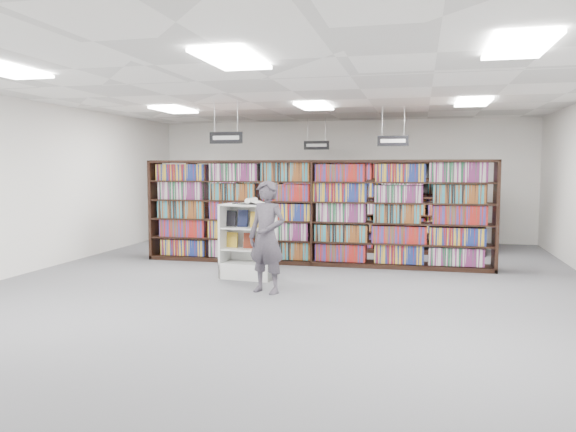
% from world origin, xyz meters
% --- Properties ---
extents(floor, '(12.00, 12.00, 0.00)m').
position_xyz_m(floor, '(0.00, 0.00, 0.00)').
color(floor, '#49494E').
rests_on(floor, ground).
extents(ceiling, '(10.00, 12.00, 0.10)m').
position_xyz_m(ceiling, '(0.00, 0.00, 3.20)').
color(ceiling, white).
rests_on(ceiling, wall_back).
extents(wall_back, '(10.00, 0.10, 3.20)m').
position_xyz_m(wall_back, '(0.00, 6.00, 1.60)').
color(wall_back, silver).
rests_on(wall_back, ground).
extents(wall_front, '(10.00, 0.10, 3.20)m').
position_xyz_m(wall_front, '(0.00, -6.00, 1.60)').
color(wall_front, silver).
rests_on(wall_front, ground).
extents(wall_left, '(0.10, 12.00, 3.20)m').
position_xyz_m(wall_left, '(-5.00, 0.00, 1.60)').
color(wall_left, silver).
rests_on(wall_left, ground).
extents(bookshelf_row_near, '(7.00, 0.60, 2.10)m').
position_xyz_m(bookshelf_row_near, '(0.00, 2.00, 1.05)').
color(bookshelf_row_near, black).
rests_on(bookshelf_row_near, floor).
extents(bookshelf_row_mid, '(7.00, 0.60, 2.10)m').
position_xyz_m(bookshelf_row_mid, '(0.00, 4.00, 1.05)').
color(bookshelf_row_mid, black).
rests_on(bookshelf_row_mid, floor).
extents(bookshelf_row_far, '(7.00, 0.60, 2.10)m').
position_xyz_m(bookshelf_row_far, '(0.00, 5.70, 1.05)').
color(bookshelf_row_far, black).
rests_on(bookshelf_row_far, floor).
extents(aisle_sign_left, '(0.65, 0.02, 0.80)m').
position_xyz_m(aisle_sign_left, '(-1.50, 1.00, 2.53)').
color(aisle_sign_left, '#B2B2B7').
rests_on(aisle_sign_left, ceiling).
extents(aisle_sign_right, '(0.65, 0.02, 0.80)m').
position_xyz_m(aisle_sign_right, '(1.50, 3.00, 2.53)').
color(aisle_sign_right, '#B2B2B7').
rests_on(aisle_sign_right, ceiling).
extents(aisle_sign_center, '(0.65, 0.02, 0.80)m').
position_xyz_m(aisle_sign_center, '(-0.50, 5.00, 2.53)').
color(aisle_sign_center, '#B2B2B7').
rests_on(aisle_sign_center, ceiling).
extents(troffer_front_left, '(0.60, 1.20, 0.04)m').
position_xyz_m(troffer_front_left, '(-3.00, -3.00, 3.16)').
color(troffer_front_left, white).
rests_on(troffer_front_left, ceiling).
extents(troffer_front_center, '(0.60, 1.20, 0.04)m').
position_xyz_m(troffer_front_center, '(0.00, -3.00, 3.16)').
color(troffer_front_center, white).
rests_on(troffer_front_center, ceiling).
extents(troffer_front_right, '(0.60, 1.20, 0.04)m').
position_xyz_m(troffer_front_right, '(3.00, -3.00, 3.16)').
color(troffer_front_right, white).
rests_on(troffer_front_right, ceiling).
extents(troffer_back_left, '(0.60, 1.20, 0.04)m').
position_xyz_m(troffer_back_left, '(-3.00, 2.00, 3.16)').
color(troffer_back_left, white).
rests_on(troffer_back_left, ceiling).
extents(troffer_back_center, '(0.60, 1.20, 0.04)m').
position_xyz_m(troffer_back_center, '(0.00, 2.00, 3.16)').
color(troffer_back_center, white).
rests_on(troffer_back_center, ceiling).
extents(troffer_back_right, '(0.60, 1.20, 0.04)m').
position_xyz_m(troffer_back_right, '(3.00, 2.00, 3.16)').
color(troffer_back_right, white).
rests_on(troffer_back_right, ceiling).
extents(endcap_display, '(0.99, 0.58, 1.32)m').
position_xyz_m(endcap_display, '(-0.85, 0.30, 0.45)').
color(endcap_display, white).
rests_on(endcap_display, floor).
extents(open_book, '(0.67, 0.46, 0.13)m').
position_xyz_m(open_book, '(-0.78, 0.29, 1.35)').
color(open_book, black).
rests_on(open_book, endcap_display).
extents(shopper, '(0.74, 0.61, 1.75)m').
position_xyz_m(shopper, '(-0.23, -0.74, 0.88)').
color(shopper, '#47414B').
rests_on(shopper, floor).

